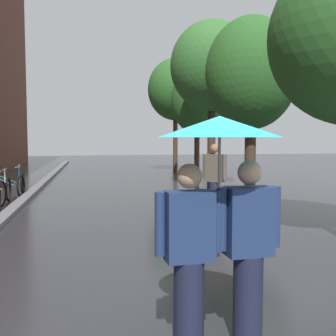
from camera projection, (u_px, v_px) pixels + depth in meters
name	position (u px, v px, depth m)	size (l,w,h in m)	color
ground_plane	(224.00, 326.00, 3.96)	(80.00, 80.00, 0.00)	#2D2D33
kerb_strip	(32.00, 193.00, 13.18)	(0.30, 36.00, 0.12)	slate
street_tree_1	(251.00, 74.00, 10.96)	(2.48, 2.48, 5.07)	#473323
street_tree_2	(212.00, 67.00, 14.41)	(2.96, 2.96, 5.96)	#473323
street_tree_3	(197.00, 101.00, 17.87)	(2.30, 2.30, 4.93)	#473323
street_tree_4	(175.00, 90.00, 21.61)	(2.93, 2.93, 6.03)	#473323
parked_bicycle_7	(4.00, 185.00, 12.50)	(1.17, 0.85, 0.96)	black
parked_bicycle_8	(6.00, 182.00, 13.32)	(1.13, 0.78, 0.96)	black
couple_under_umbrella	(220.00, 198.00, 3.47)	(1.13, 1.06, 2.01)	#1E233D
pedestrian_walking_midground	(214.00, 180.00, 9.22)	(0.46, 0.43, 1.69)	#1E233D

